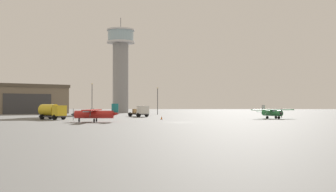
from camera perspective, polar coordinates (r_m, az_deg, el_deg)
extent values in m
plane|color=#60605E|center=(67.23, 1.40, -3.58)|extent=(400.00, 400.00, 0.00)
cylinder|color=gray|center=(145.20, -6.55, 2.45)|extent=(5.38, 5.38, 24.01)
cylinder|color=silver|center=(146.49, -6.54, 7.26)|extent=(9.57, 9.57, 0.60)
cylinder|color=#99B7C6|center=(146.82, -6.54, 8.08)|extent=(8.80, 8.80, 3.65)
cylinder|color=silver|center=(147.17, -6.54, 8.87)|extent=(9.57, 9.57, 0.50)
cylinder|color=#38383D|center=(147.57, -6.53, 9.73)|extent=(0.16, 0.16, 4.00)
cube|color=#7A6B56|center=(141.93, -19.72, -0.60)|extent=(31.76, 29.93, 8.17)
cube|color=brown|center=(142.05, -19.71, 1.25)|extent=(32.60, 30.77, 1.00)
cube|color=#38383A|center=(133.47, -18.61, -1.02)|extent=(11.79, 8.81, 6.13)
cylinder|color=#287A42|center=(86.51, 13.86, -2.27)|extent=(3.13, 5.81, 1.15)
cone|color=#38383D|center=(83.97, 15.07, -2.29)|extent=(1.05, 1.06, 0.80)
cube|color=#38383D|center=(83.97, 15.07, -2.29)|extent=(0.11, 0.08, 1.76)
cube|color=#287A42|center=(86.27, 13.96, -1.83)|extent=(9.14, 4.59, 0.19)
cylinder|color=#B7BABF|center=(85.44, 13.15, -2.09)|extent=(0.88, 0.39, 1.26)
cylinder|color=#B7BABF|center=(87.13, 14.76, -2.07)|extent=(0.88, 0.39, 1.26)
cube|color=#99B7C6|center=(85.59, 14.28, -2.07)|extent=(1.22, 1.28, 0.65)
cone|color=#287A42|center=(89.08, 12.72, -2.18)|extent=(1.27, 1.52, 0.86)
cube|color=#B7BABF|center=(89.07, 12.72, -1.70)|extent=(0.47, 0.99, 1.57)
cube|color=#287A42|center=(89.08, 12.72, -2.09)|extent=(2.89, 1.77, 0.09)
cylinder|color=black|center=(84.71, 14.72, -2.86)|extent=(0.57, 0.34, 0.56)
cylinder|color=black|center=(86.11, 13.23, -2.84)|extent=(0.57, 0.34, 0.56)
cylinder|color=black|center=(87.26, 14.34, -2.81)|extent=(0.57, 0.34, 0.56)
cylinder|color=red|center=(68.91, -10.10, -2.49)|extent=(6.27, 1.25, 1.25)
cone|color=#38383D|center=(69.57, -12.84, -2.46)|extent=(0.91, 0.87, 0.87)
cube|color=#38383D|center=(69.57, -12.84, -2.46)|extent=(0.06, 0.10, 1.91)
cube|color=red|center=(68.95, -10.34, -1.88)|extent=(1.52, 10.05, 0.20)
cylinder|color=teal|center=(70.53, -10.11, -2.20)|extent=(0.08, 0.99, 1.36)
cylinder|color=teal|center=(67.37, -10.59, -2.25)|extent=(0.08, 0.99, 1.36)
cube|color=#99B7C6|center=(69.12, -11.08, -2.20)|extent=(1.11, 1.00, 0.70)
cone|color=red|center=(68.39, -7.31, -2.42)|extent=(1.41, 0.94, 0.93)
cube|color=teal|center=(68.38, -7.31, -1.75)|extent=(1.11, 0.12, 1.71)
cube|color=red|center=(68.39, -7.31, -2.30)|extent=(0.91, 3.01, 0.10)
cylinder|color=black|center=(69.39, -12.06, -3.23)|extent=(0.17, 0.60, 0.60)
cylinder|color=black|center=(69.99, -9.78, -3.23)|extent=(0.17, 0.60, 0.60)
cylinder|color=black|center=(67.81, -10.10, -3.29)|extent=(0.17, 0.60, 0.60)
cube|color=#38383D|center=(82.13, -15.55, -2.67)|extent=(5.62, 4.67, 0.24)
cube|color=gold|center=(80.58, -14.63, -1.93)|extent=(2.58, 2.76, 1.94)
cube|color=#99B7C6|center=(80.03, -14.29, -1.66)|extent=(1.17, 1.64, 0.97)
cylinder|color=gold|center=(82.82, -15.96, -1.83)|extent=(4.28, 3.89, 2.16)
cylinder|color=black|center=(81.32, -14.12, -2.78)|extent=(0.79, 0.98, 1.00)
cylinder|color=black|center=(79.98, -15.22, -2.80)|extent=(0.79, 0.98, 1.00)
cylinder|color=black|center=(84.07, -15.75, -2.72)|extent=(0.79, 0.98, 1.00)
cylinder|color=black|center=(82.78, -16.84, -2.74)|extent=(0.79, 0.98, 1.00)
cube|color=#38383D|center=(98.43, -4.19, -2.46)|extent=(5.06, 6.56, 0.24)
cube|color=white|center=(96.32, -3.53, -1.88)|extent=(2.93, 2.78, 1.80)
cube|color=#99B7C6|center=(95.56, -3.28, -1.67)|extent=(1.70, 1.10, 0.90)
cube|color=brown|center=(99.37, -4.48, -2.33)|extent=(4.31, 4.99, 0.16)
cube|color=#997547|center=(99.75, -4.60, -2.02)|extent=(1.34, 1.34, 0.90)
cylinder|color=black|center=(96.90, -3.01, -2.55)|extent=(0.99, 0.76, 1.00)
cylinder|color=black|center=(95.91, -4.09, -2.57)|extent=(0.99, 0.76, 1.00)
cylinder|color=black|center=(100.66, -4.20, -2.50)|extent=(0.99, 0.76, 1.00)
cylinder|color=black|center=(99.71, -5.25, -2.51)|extent=(0.99, 0.76, 1.00)
cylinder|color=#38383D|center=(118.70, -10.38, -0.50)|extent=(0.18, 0.18, 8.39)
sphere|color=#F9E5B2|center=(118.83, -10.37, 1.63)|extent=(0.44, 0.44, 0.44)
cylinder|color=#38383D|center=(119.89, -1.52, -0.77)|extent=(0.18, 0.18, 7.36)
sphere|color=#F9E5B2|center=(119.99, -1.52, 1.09)|extent=(0.44, 0.44, 0.44)
cube|color=black|center=(80.02, -0.98, -3.19)|extent=(0.36, 0.36, 0.04)
cone|color=orange|center=(80.01, -0.98, -2.93)|extent=(0.30, 0.30, 0.69)
cylinder|color=white|center=(80.01, -0.98, -2.90)|extent=(0.21, 0.21, 0.08)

